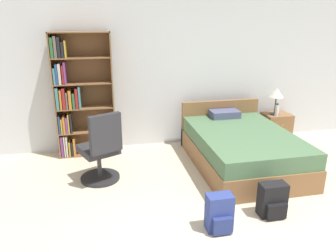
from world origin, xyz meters
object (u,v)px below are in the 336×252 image
at_px(bed, 241,147).
at_px(table_lamp, 277,94).
at_px(office_chair, 101,151).
at_px(bookshelf, 76,96).
at_px(nightstand, 276,127).
at_px(water_bottle, 277,110).
at_px(backpack_blue, 220,214).
at_px(backpack_black, 273,201).

height_order(bed, table_lamp, table_lamp).
bearing_deg(office_chair, bookshelf, 107.73).
xyz_separation_m(nightstand, water_bottle, (-0.08, -0.10, 0.36)).
bearing_deg(nightstand, backpack_blue, -130.01).
distance_m(bookshelf, office_chair, 1.28).
relative_size(office_chair, table_lamp, 2.11).
relative_size(office_chair, backpack_black, 2.56).
bearing_deg(bed, bookshelf, 158.85).
bearing_deg(bed, office_chair, -176.57).
height_order(bed, backpack_black, bed).
bearing_deg(water_bottle, backpack_black, -119.69).
xyz_separation_m(water_bottle, backpack_black, (-1.25, -2.20, -0.43)).
bearing_deg(office_chair, bed, 3.43).
xyz_separation_m(bed, table_lamp, (1.05, 0.88, 0.61)).
bearing_deg(backpack_black, bed, 81.46).
xyz_separation_m(nightstand, backpack_black, (-1.33, -2.30, -0.06)).
relative_size(bookshelf, backpack_black, 4.98).
height_order(nightstand, table_lamp, table_lamp).
height_order(bookshelf, backpack_blue, bookshelf).
xyz_separation_m(bookshelf, backpack_black, (2.29, -2.37, -0.82)).
bearing_deg(water_bottle, bed, -142.56).
relative_size(bookshelf, office_chair, 1.94).
height_order(bed, backpack_blue, bed).
relative_size(bed, table_lamp, 4.21).
bearing_deg(backpack_black, backpack_blue, -169.28).
distance_m(backpack_black, backpack_blue, 0.72).
bearing_deg(bookshelf, office_chair, -72.27).
distance_m(office_chair, backpack_black, 2.34).
bearing_deg(bed, backpack_blue, -120.99).
distance_m(table_lamp, backpack_black, 2.70).
relative_size(bookshelf, bed, 0.97).
xyz_separation_m(nightstand, table_lamp, (-0.07, -0.02, 0.65)).
height_order(bookshelf, table_lamp, bookshelf).
bearing_deg(water_bottle, table_lamp, 85.24).
relative_size(water_bottle, backpack_blue, 0.53).
bearing_deg(backpack_blue, bookshelf, 122.28).
relative_size(bed, water_bottle, 9.20).
xyz_separation_m(table_lamp, backpack_black, (-1.26, -2.28, -0.71)).
relative_size(bed, office_chair, 2.00).
xyz_separation_m(water_bottle, backpack_blue, (-1.97, -2.34, -0.42)).
xyz_separation_m(bookshelf, table_lamp, (3.56, -0.09, -0.11)).
relative_size(bookshelf, nightstand, 3.95).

